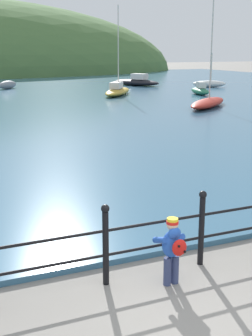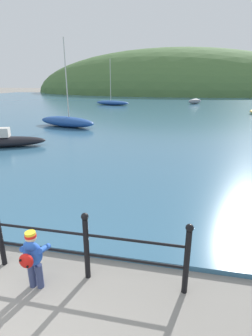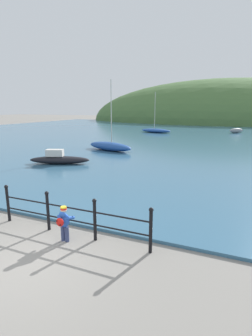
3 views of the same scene
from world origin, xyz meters
name	(u,v)px [view 1 (image 1 of 3)]	position (x,y,z in m)	size (l,w,h in m)	color
ground_plane	(198,329)	(0.00, 0.00, 0.00)	(200.00, 200.00, 0.00)	gray
iron_railing	(156,234)	(0.19, 1.50, 0.64)	(4.89, 0.12, 1.21)	black
child_in_coat	(173,245)	(0.25, 1.11, 0.61)	(0.39, 0.54, 1.00)	navy
boat_twin_mast	(136,82)	(15.12, 34.15, 0.44)	(3.74, 4.92, 1.05)	black
boat_far_right	(200,90)	(15.75, 24.66, 0.39)	(1.64, 3.13, 0.91)	#287551
boat_blue_hull	(208,102)	(12.08, 18.09, 0.36)	(4.66, 4.29, 6.09)	maroon
boat_mid_harbor	(117,91)	(10.10, 26.59, 0.43)	(4.00, 4.86, 6.11)	gold
boat_white_sailboat	(8,85)	(3.93, 35.15, 0.43)	(2.05, 2.04, 0.66)	gray
boat_far_left	(209,84)	(19.99, 29.90, 0.40)	(2.96, 1.99, 2.85)	silver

